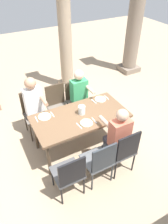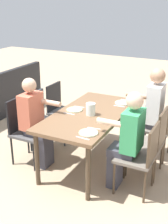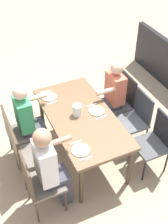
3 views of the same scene
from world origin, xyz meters
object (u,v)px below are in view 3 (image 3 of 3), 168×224
Objects in this scene: chair_west_north at (38,182)px; chair_west_south at (156,140)px; chair_east_north at (17,131)px; plate_2 at (49,97)px; diner_guest_third at (29,119)px; dining_table at (81,120)px; diner_woman_green at (111,96)px; water_pitcher at (77,110)px; plate_1 at (97,111)px; chair_mid_north at (26,152)px; chair_east_south at (121,99)px; diner_man_white at (51,167)px; chair_mid_south at (136,117)px; plate_0 at (81,150)px.

chair_west_south is (-0.00, -1.72, -0.02)m from chair_west_north.
chair_east_north is 3.91× the size of plate_2.
dining_table is at bearing -117.91° from diner_guest_third.
diner_woman_green is at bearing -62.66° from dining_table.
water_pitcher is (-0.54, -0.23, 0.06)m from plate_2.
plate_1 is 0.29m from water_pitcher.
chair_east_south reaches higher than chair_mid_north.
diner_man_white reaches higher than plate_1.
diner_woman_green is 5.55× the size of plate_1.
diner_man_white reaches higher than diner_woman_green.
diner_man_white is (-0.53, 1.54, 0.21)m from chair_mid_south.
chair_mid_north is 1.14m from plate_1.
diner_man_white is at bearing 178.71° from diner_guest_third.
plate_1 is (0.10, -1.10, 0.26)m from chair_mid_north.
chair_east_north is at bearing 67.97° from dining_table.
diner_man_white is 5.92× the size of plate_1.
diner_guest_third reaches higher than chair_mid_north.
diner_man_white reaches higher than chair_mid_north.
chair_west_north is 1.72m from chair_west_south.
chair_west_south is 0.53m from chair_mid_south.
chair_east_north is at bearing 75.38° from chair_mid_south.
chair_west_north is 0.74× the size of diner_guest_third.
chair_mid_north is 0.45m from chair_east_north.
water_pitcher is at bearing -115.52° from diner_guest_third.
dining_table is at bearing 53.78° from chair_west_south.
diner_guest_third is 7.84× the size of water_pitcher.
chair_mid_south is 4.03× the size of plate_1.
chair_west_south is at bearing -127.22° from water_pitcher.
plate_1 is at bearing -84.56° from chair_mid_north.
water_pitcher is (-0.29, 0.70, 0.18)m from diner_woman_green.
water_pitcher is at bearing 52.78° from chair_west_south.
diner_man_white reaches higher than chair_east_north.
diner_woman_green reaches higher than chair_east_south.
plate_1 is (-0.34, 0.62, 0.25)m from chair_east_south.
plate_2 is (0.69, 1.13, 0.27)m from chair_mid_south.
diner_guest_third is (0.00, -0.20, 0.16)m from chair_east_north.
chair_mid_south is 0.68m from plate_1.
chair_mid_south is 1.02× the size of chair_east_north.
chair_east_south is at bearing -89.11° from diner_woman_green.
chair_west_north reaches higher than plate_1.
plate_2 is (0.24, -0.39, 0.10)m from diner_guest_third.
diner_woman_green is 1.32m from plate_0.
diner_guest_third is at bearing 73.48° from chair_mid_south.
chair_west_south reaches higher than plate_1.
chair_west_south is 3.93× the size of plate_2.
chair_mid_south is at bearing -0.13° from chair_west_south.
dining_table is 10.53× the size of water_pitcher.
chair_east_north is (0.98, -0.00, -0.02)m from chair_west_north.
dining_table is 1.87× the size of chair_mid_south.
chair_mid_north is 0.90m from water_pitcher.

